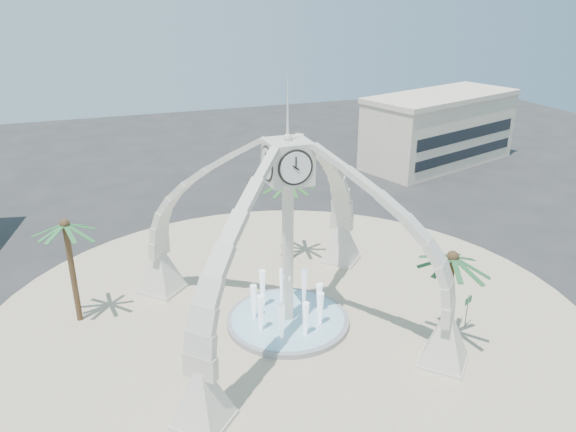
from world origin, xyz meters
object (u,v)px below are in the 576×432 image
object	(u,v)px
palm_east	(453,258)
clock_tower	(288,233)
palm_west	(65,226)
palm_north	(289,182)
fountain	(288,320)
street_sign	(468,304)

from	to	relation	value
palm_east	clock_tower	bearing A→B (deg)	144.25
clock_tower	palm_west	size ratio (longest dim) A/B	2.34
palm_west	palm_east	bearing A→B (deg)	-27.46
palm_east	palm_north	xyz separation A→B (m)	(-4.65, 14.45, 0.50)
clock_tower	palm_north	distance (m)	9.33
palm_north	fountain	bearing A→B (deg)	-110.66
palm_east	fountain	bearing A→B (deg)	144.25
palm_east	palm_west	world-z (taller)	palm_west
palm_west	palm_north	distance (m)	16.51
fountain	street_sign	bearing A→B (deg)	-22.22
palm_west	palm_north	size ratio (longest dim) A/B	1.02
palm_east	street_sign	world-z (taller)	palm_east
palm_west	palm_north	xyz separation A→B (m)	(16.09, 3.67, -0.19)
palm_east	street_sign	bearing A→B (deg)	27.04
street_sign	palm_north	bearing A→B (deg)	94.40
fountain	palm_north	xyz separation A→B (m)	(3.29, 8.73, 6.32)
clock_tower	fountain	bearing A→B (deg)	90.00
clock_tower	palm_north	bearing A→B (deg)	69.34
clock_tower	street_sign	size ratio (longest dim) A/B	7.46
palm_east	street_sign	distance (m)	5.33
clock_tower	palm_east	size ratio (longest dim) A/B	2.56
palm_east	street_sign	size ratio (longest dim) A/B	2.92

